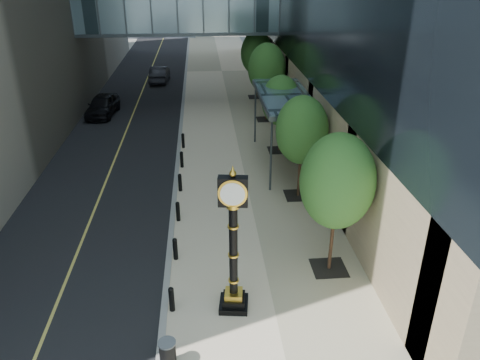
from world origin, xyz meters
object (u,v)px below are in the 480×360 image
object	(u,v)px
pedestrian	(299,152)
car_near	(103,105)
car_far	(160,74)
street_clock	(233,252)
trash_bin	(168,354)

from	to	relation	value
pedestrian	car_near	distance (m)	17.77
car_near	car_far	world-z (taller)	car_near
street_clock	pedestrian	world-z (taller)	street_clock
trash_bin	car_far	distance (m)	37.47
trash_bin	car_far	xyz separation A→B (m)	(-2.85, 37.36, 0.30)
street_clock	car_near	xyz separation A→B (m)	(-8.85, 23.84, -1.59)
street_clock	car_near	distance (m)	25.48
trash_bin	car_near	size ratio (longest dim) A/B	0.19
trash_bin	car_near	world-z (taller)	car_near
trash_bin	car_near	bearing A→B (deg)	104.09
street_clock	car_near	bearing A→B (deg)	117.88
street_clock	pedestrian	size ratio (longest dim) A/B	3.30
street_clock	car_far	xyz separation A→B (m)	(-5.08, 34.81, -1.63)
pedestrian	street_clock	bearing A→B (deg)	80.15
pedestrian	car_near	size ratio (longest dim) A/B	0.34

